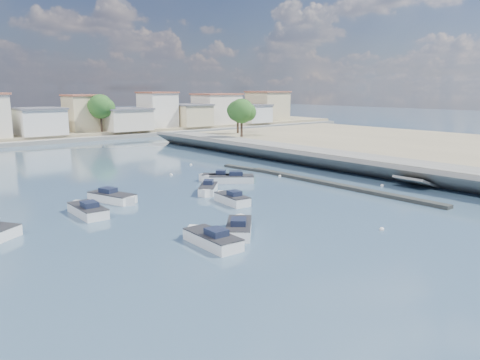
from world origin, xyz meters
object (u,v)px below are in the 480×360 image
at_px(motorboat_d, 208,190).
at_px(motorboat_b, 231,199).
at_px(motorboat_f, 216,178).
at_px(motorboat_h, 239,228).
at_px(motorboat_e, 87,210).
at_px(motorboat_c, 229,179).
at_px(motorboat_g, 114,198).
at_px(motorboat_a, 210,239).

bearing_deg(motorboat_d, motorboat_b, -98.52).
bearing_deg(motorboat_f, motorboat_b, -119.29).
height_order(motorboat_b, motorboat_h, same).
bearing_deg(motorboat_h, motorboat_e, 119.06).
distance_m(motorboat_c, motorboat_e, 18.18).
relative_size(motorboat_g, motorboat_h, 1.21).
bearing_deg(motorboat_f, motorboat_e, -164.59).
bearing_deg(motorboat_g, motorboat_h, -78.55).
xyz_separation_m(motorboat_e, motorboat_f, (17.24, 4.75, -0.00)).
relative_size(motorboat_c, motorboat_d, 1.37).
bearing_deg(motorboat_b, motorboat_a, -135.30).
distance_m(motorboat_b, motorboat_f, 10.70).
bearing_deg(motorboat_h, motorboat_d, 64.10).
bearing_deg(motorboat_c, motorboat_h, -125.99).
bearing_deg(motorboat_b, motorboat_c, 52.81).
xyz_separation_m(motorboat_b, motorboat_d, (0.70, 4.68, -0.00)).
height_order(motorboat_c, motorboat_e, same).
relative_size(motorboat_e, motorboat_h, 1.20).
distance_m(motorboat_d, motorboat_f, 6.49).
distance_m(motorboat_e, motorboat_f, 17.89).
xyz_separation_m(motorboat_a, motorboat_f, (13.67, 17.68, -0.00)).
xyz_separation_m(motorboat_b, motorboat_f, (5.23, 9.33, 0.00)).
distance_m(motorboat_b, motorboat_d, 4.74).
xyz_separation_m(motorboat_e, motorboat_g, (3.73, 2.77, 0.00)).
distance_m(motorboat_f, motorboat_g, 13.65).
bearing_deg(motorboat_c, motorboat_e, -169.90).
distance_m(motorboat_c, motorboat_g, 14.17).
height_order(motorboat_c, motorboat_f, same).
bearing_deg(motorboat_h, motorboat_f, 58.19).
xyz_separation_m(motorboat_b, motorboat_g, (-8.27, 7.35, 0.00)).
xyz_separation_m(motorboat_a, motorboat_e, (-3.57, 12.93, -0.00)).
bearing_deg(motorboat_g, motorboat_c, 1.69).
distance_m(motorboat_e, motorboat_h, 13.91).
relative_size(motorboat_c, motorboat_e, 0.97).
bearing_deg(motorboat_f, motorboat_a, -127.71).
height_order(motorboat_g, motorboat_h, same).
bearing_deg(motorboat_b, motorboat_h, -124.73).
distance_m(motorboat_c, motorboat_d, 6.04).
relative_size(motorboat_a, motorboat_h, 1.19).
bearing_deg(motorboat_e, motorboat_d, 0.48).
relative_size(motorboat_a, motorboat_d, 1.41).
distance_m(motorboat_a, motorboat_f, 22.35).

